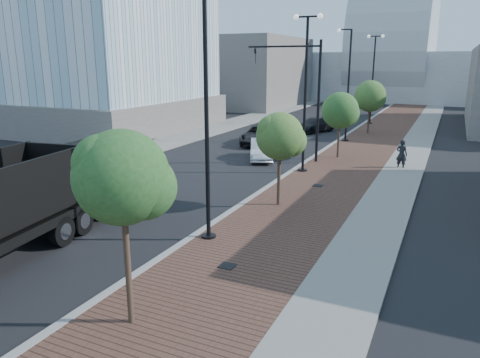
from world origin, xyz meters
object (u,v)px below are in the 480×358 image
at_px(dump_truck, 44,201).
at_px(white_sedan, 262,149).
at_px(dark_car_mid, 260,135).
at_px(pedestrian, 402,155).

bearing_deg(dump_truck, white_sedan, 74.75).
height_order(white_sedan, dark_car_mid, dark_car_mid).
distance_m(dark_car_mid, pedestrian, 12.42).
relative_size(white_sedan, pedestrian, 2.27).
bearing_deg(dark_car_mid, dump_truck, -99.69).
bearing_deg(white_sedan, dump_truck, -119.44).
bearing_deg(white_sedan, pedestrian, -16.76).
height_order(white_sedan, pedestrian, pedestrian).
xyz_separation_m(white_sedan, pedestrian, (9.16, 0.94, 0.24)).
height_order(dump_truck, dark_car_mid, dump_truck).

